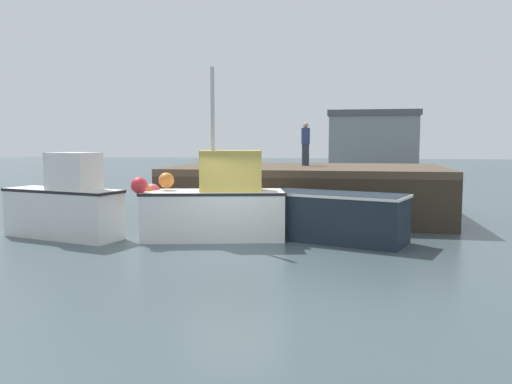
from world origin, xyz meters
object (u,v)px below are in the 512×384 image
(fishing_boat_mid, at_px, (336,216))
(dockworker, at_px, (306,144))
(fishing_boat_near_left, at_px, (65,205))
(fishing_boat_near_right, at_px, (215,204))

(fishing_boat_mid, relative_size, dockworker, 2.55)
(fishing_boat_near_left, distance_m, fishing_boat_mid, 8.08)
(fishing_boat_near_left, distance_m, dockworker, 9.42)
(dockworker, bearing_deg, fishing_boat_near_left, -136.08)
(fishing_boat_mid, bearing_deg, dockworker, 104.10)
(fishing_boat_near_right, xyz_separation_m, fishing_boat_mid, (3.53, 0.33, -0.32))
(fishing_boat_near_left, relative_size, fishing_boat_near_right, 0.80)
(fishing_boat_near_left, xyz_separation_m, fishing_boat_near_right, (4.49, 0.64, 0.06))
(dockworker, bearing_deg, fishing_boat_mid, -75.90)
(fishing_boat_near_left, relative_size, fishing_boat_mid, 0.93)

